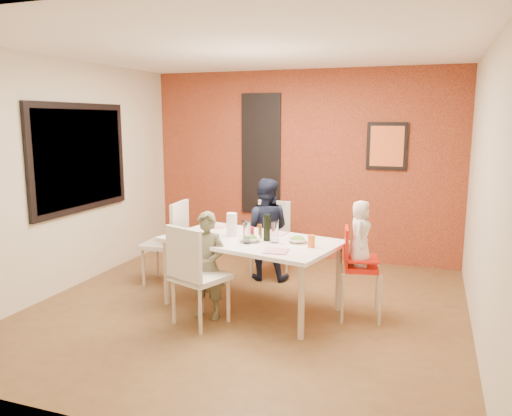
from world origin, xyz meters
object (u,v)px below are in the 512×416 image
(wine_bottle, at_px, (267,228))
(child_far, at_px, (265,229))
(chair_far, at_px, (271,234))
(paper_towel_roll, at_px, (232,225))
(child_near, at_px, (207,265))
(dining_table, at_px, (251,245))
(toddler, at_px, (360,233))
(high_chair, at_px, (357,264))
(chair_near, at_px, (194,271))
(chair_left, at_px, (171,238))

(wine_bottle, bearing_deg, child_far, 109.38)
(chair_far, distance_m, paper_towel_roll, 1.24)
(wine_bottle, bearing_deg, child_near, -142.20)
(paper_towel_roll, bearing_deg, child_far, 85.83)
(dining_table, distance_m, paper_towel_roll, 0.31)
(dining_table, height_order, toddler, toddler)
(high_chair, bearing_deg, chair_far, 37.09)
(child_far, bearing_deg, chair_near, 76.37)
(child_far, height_order, wine_bottle, child_far)
(dining_table, height_order, chair_near, chair_near)
(child_far, bearing_deg, wine_bottle, 102.07)
(chair_far, xyz_separation_m, chair_left, (-1.04, -0.80, 0.04))
(chair_near, bearing_deg, chair_left, -30.74)
(chair_left, distance_m, child_far, 1.18)
(high_chair, xyz_separation_m, child_near, (-1.42, -0.51, -0.01))
(chair_near, distance_m, high_chair, 1.64)
(dining_table, distance_m, chair_near, 0.75)
(chair_near, height_order, child_far, child_far)
(chair_near, bearing_deg, dining_table, -97.15)
(chair_near, relative_size, child_far, 0.78)
(chair_far, bearing_deg, child_near, -93.80)
(dining_table, bearing_deg, child_near, -127.76)
(chair_far, bearing_deg, wine_bottle, -72.82)
(chair_far, relative_size, wine_bottle, 3.46)
(chair_left, relative_size, high_chair, 1.09)
(chair_far, relative_size, paper_towel_roll, 3.75)
(paper_towel_roll, bearing_deg, dining_table, -11.53)
(high_chair, bearing_deg, dining_table, 83.83)
(paper_towel_roll, bearing_deg, chair_near, -99.16)
(chair_near, bearing_deg, child_far, -75.29)
(child_far, bearing_deg, toddler, 138.55)
(dining_table, height_order, high_chair, high_chair)
(chair_near, distance_m, child_near, 0.25)
(chair_left, height_order, high_chair, chair_left)
(toddler, xyz_separation_m, paper_towel_roll, (-1.37, -0.06, 0.00))
(child_near, height_order, wine_bottle, child_near)
(dining_table, relative_size, wine_bottle, 7.27)
(high_chair, relative_size, paper_towel_roll, 3.70)
(dining_table, relative_size, chair_far, 2.10)
(high_chair, distance_m, paper_towel_roll, 1.38)
(dining_table, xyz_separation_m, paper_towel_roll, (-0.24, 0.05, 0.19))
(paper_towel_roll, bearing_deg, child_near, -100.01)
(child_near, xyz_separation_m, toddler, (1.45, 0.52, 0.33))
(chair_far, relative_size, high_chair, 1.01)
(dining_table, relative_size, paper_towel_roll, 7.89)
(chair_far, xyz_separation_m, child_near, (-0.15, -1.64, 0.02))
(toddler, bearing_deg, high_chair, 112.26)
(dining_table, xyz_separation_m, child_far, (-0.17, 0.99, -0.05))
(chair_near, distance_m, child_far, 1.65)
(dining_table, xyz_separation_m, child_near, (-0.32, -0.41, -0.14))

